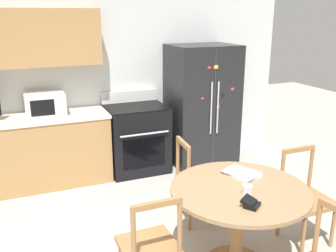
{
  "coord_description": "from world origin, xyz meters",
  "views": [
    {
      "loc": [
        -1.28,
        -2.43,
        2.12
      ],
      "look_at": [
        0.2,
        1.15,
        0.95
      ],
      "focal_mm": 40.0,
      "sensor_mm": 36.0,
      "label": 1
    }
  ],
  "objects": [
    {
      "name": "candle_glass",
      "position": [
        0.32,
        -0.2,
        0.78
      ],
      "size": [
        0.08,
        0.08,
        0.08
      ],
      "color": "silver",
      "rests_on": "dining_table"
    },
    {
      "name": "dining_table",
      "position": [
        0.33,
        -0.08,
        0.59
      ],
      "size": [
        1.15,
        1.15,
        0.75
      ],
      "color": "#997551",
      "rests_on": "ground_plane"
    },
    {
      "name": "kitchen_counter",
      "position": [
        -1.21,
        2.29,
        0.45
      ],
      "size": [
        2.0,
        0.64,
        0.9
      ],
      "color": "#AD7F4C",
      "rests_on": "ground_plane"
    },
    {
      "name": "refrigerator",
      "position": [
        1.17,
        2.22,
        0.85
      ],
      "size": [
        0.92,
        0.75,
        1.71
      ],
      "color": "black",
      "rests_on": "ground_plane"
    },
    {
      "name": "dining_chair_right",
      "position": [
        1.14,
        0.02,
        0.43
      ],
      "size": [
        0.42,
        0.42,
        0.9
      ],
      "rotation": [
        0.0,
        0.0,
        3.13
      ],
      "color": "#9E7042",
      "rests_on": "ground_plane"
    },
    {
      "name": "wallet",
      "position": [
        0.23,
        -0.37,
        0.77
      ],
      "size": [
        0.17,
        0.17,
        0.07
      ],
      "color": "black",
      "rests_on": "dining_table"
    },
    {
      "name": "mail_stack",
      "position": [
        0.49,
        0.15,
        0.76
      ],
      "size": [
        0.32,
        0.36,
        0.02
      ],
      "color": "white",
      "rests_on": "dining_table"
    },
    {
      "name": "microwave",
      "position": [
        -0.97,
        2.35,
        1.04
      ],
      "size": [
        0.47,
        0.4,
        0.27
      ],
      "color": "white",
      "rests_on": "kitchen_counter"
    },
    {
      "name": "dining_chair_far",
      "position": [
        0.36,
        0.74,
        0.43
      ],
      "size": [
        0.46,
        0.46,
        0.9
      ],
      "rotation": [
        0.0,
        0.0,
        4.61
      ],
      "color": "#9E7042",
      "rests_on": "ground_plane"
    },
    {
      "name": "dining_chair_left",
      "position": [
        -0.48,
        -0.14,
        0.43
      ],
      "size": [
        0.42,
        0.42,
        0.9
      ],
      "rotation": [
        0.0,
        0.0,
        6.29
      ],
      "color": "#9E7042",
      "rests_on": "ground_plane"
    },
    {
      "name": "back_wall",
      "position": [
        -0.31,
        2.59,
        1.44
      ],
      "size": [
        5.2,
        0.44,
        2.6
      ],
      "color": "silver",
      "rests_on": "ground_plane"
    },
    {
      "name": "oven_range",
      "position": [
        0.19,
        2.26,
        0.47
      ],
      "size": [
        0.8,
        0.68,
        1.08
      ],
      "color": "black",
      "rests_on": "ground_plane"
    }
  ]
}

